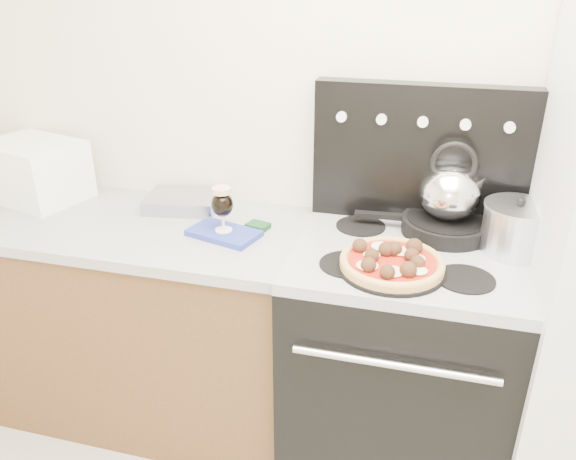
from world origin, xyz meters
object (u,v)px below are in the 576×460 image
(toaster_oven, at_px, (35,170))
(tea_kettle, at_px, (451,188))
(stove_body, at_px, (396,366))
(oven_mitt, at_px, (224,233))
(beer_glass, at_px, (223,209))
(pizza, at_px, (392,260))
(stock_pot, at_px, (516,230))
(pizza_pan, at_px, (391,268))
(skillet, at_px, (446,226))
(base_cabinet, at_px, (131,321))

(toaster_oven, relative_size, tea_kettle, 1.62)
(stove_body, xyz_separation_m, oven_mitt, (-0.65, -0.01, 0.47))
(beer_glass, bearing_deg, pizza, -12.44)
(oven_mitt, bearing_deg, toaster_oven, 170.24)
(stove_body, height_order, toaster_oven, toaster_oven)
(pizza, bearing_deg, stock_pot, 31.56)
(pizza, height_order, tea_kettle, tea_kettle)
(beer_glass, height_order, pizza_pan, beer_glass)
(stove_body, height_order, oven_mitt, oven_mitt)
(tea_kettle, distance_m, stock_pot, 0.25)
(toaster_oven, relative_size, beer_glass, 2.26)
(tea_kettle, relative_size, stock_pot, 1.09)
(tea_kettle, bearing_deg, skillet, 0.00)
(pizza, xyz_separation_m, skillet, (0.16, 0.32, -0.01))
(pizza, relative_size, stock_pot, 1.50)
(oven_mitt, xyz_separation_m, skillet, (0.77, 0.18, 0.04))
(skillet, bearing_deg, base_cabinet, -173.13)
(pizza_pan, height_order, pizza, pizza)
(stove_body, bearing_deg, stock_pot, 14.48)
(oven_mitt, bearing_deg, beer_glass, 0.00)
(pizza_pan, bearing_deg, skillet, 63.37)
(pizza_pan, bearing_deg, tea_kettle, 63.37)
(stove_body, height_order, tea_kettle, tea_kettle)
(stove_body, xyz_separation_m, pizza_pan, (-0.04, -0.15, 0.49))
(base_cabinet, distance_m, stove_body, 1.11)
(base_cabinet, height_order, oven_mitt, oven_mitt)
(base_cabinet, height_order, pizza_pan, pizza_pan)
(oven_mitt, xyz_separation_m, beer_glass, (0.00, 0.00, 0.09))
(toaster_oven, xyz_separation_m, tea_kettle, (1.64, 0.03, 0.07))
(stove_body, height_order, beer_glass, beer_glass)
(toaster_oven, height_order, pizza, toaster_oven)
(stove_body, bearing_deg, base_cabinet, 178.70)
(base_cabinet, relative_size, beer_glass, 8.63)
(oven_mitt, xyz_separation_m, tea_kettle, (0.77, 0.18, 0.18))
(pizza, height_order, stock_pot, stock_pot)
(toaster_oven, xyz_separation_m, oven_mitt, (0.88, -0.15, -0.11))
(oven_mitt, relative_size, pizza, 0.77)
(toaster_oven, bearing_deg, pizza_pan, 4.88)
(stock_pot, bearing_deg, base_cabinet, -177.56)
(oven_mitt, height_order, pizza, pizza)
(beer_glass, distance_m, tea_kettle, 0.79)
(stove_body, xyz_separation_m, stock_pot, (0.33, 0.09, 0.56))
(pizza, distance_m, skillet, 0.36)
(pizza_pan, bearing_deg, toaster_oven, 169.14)
(toaster_oven, bearing_deg, tea_kettle, 16.87)
(beer_glass, height_order, pizza, beer_glass)
(beer_glass, relative_size, pizza, 0.52)
(skillet, xyz_separation_m, tea_kettle, (0.00, 0.00, 0.14))
(stove_body, relative_size, tea_kettle, 3.76)
(pizza_pan, distance_m, pizza, 0.03)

